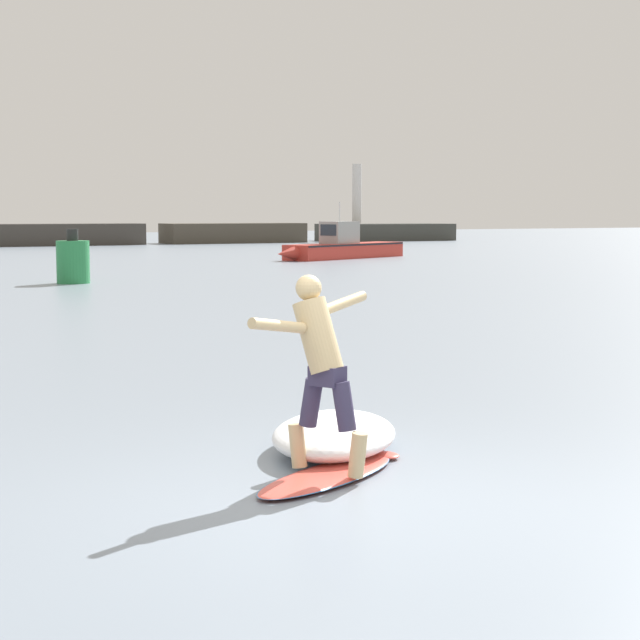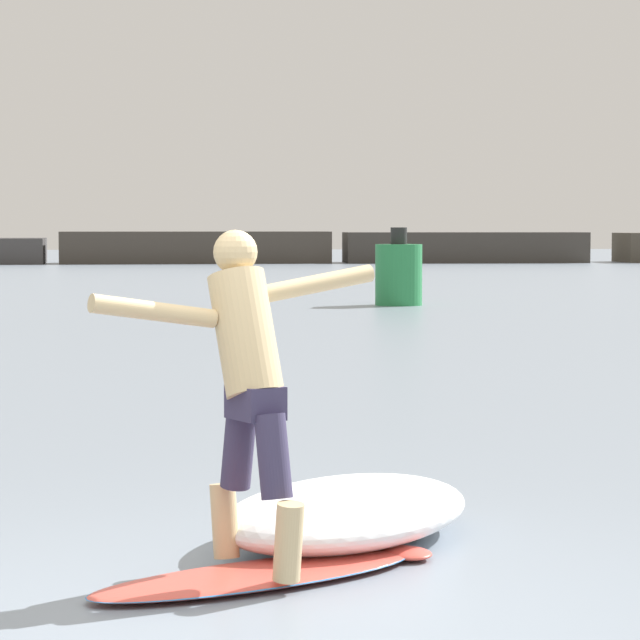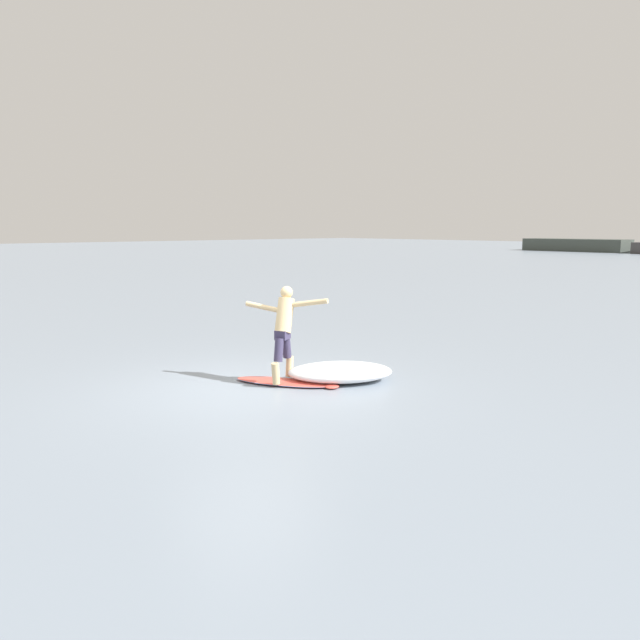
{
  "view_description": "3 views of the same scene",
  "coord_description": "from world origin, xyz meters",
  "views": [
    {
      "loc": [
        -3.91,
        -7.03,
        2.22
      ],
      "look_at": [
        0.72,
        1.87,
        1.19
      ],
      "focal_mm": 60.0,
      "sensor_mm": 36.0,
      "label": 1
    },
    {
      "loc": [
        -0.22,
        -6.55,
        1.72
      ],
      "look_at": [
        0.52,
        1.38,
        1.21
      ],
      "focal_mm": 85.0,
      "sensor_mm": 36.0,
      "label": 2
    },
    {
      "loc": [
        8.42,
        -6.01,
        2.72
      ],
      "look_at": [
        0.02,
        1.62,
        1.01
      ],
      "focal_mm": 35.0,
      "sensor_mm": 36.0,
      "label": 3
    }
  ],
  "objects": [
    {
      "name": "channel_marker_buoy",
      "position": [
        4.49,
        25.54,
        0.68
      ],
      "size": [
        1.01,
        1.01,
        1.67
      ],
      "color": "#288447",
      "rests_on": "ground"
    },
    {
      "name": "surfer",
      "position": [
        0.11,
        0.7,
        1.02
      ],
      "size": [
        1.42,
        0.91,
        1.64
      ],
      "color": "tan",
      "rests_on": "surfboard"
    },
    {
      "name": "wave_foam_at_tail",
      "position": [
        0.68,
        1.5,
        0.16
      ],
      "size": [
        1.99,
        2.16,
        0.33
      ],
      "color": "white",
      "rests_on": "ground"
    },
    {
      "name": "ground_plane",
      "position": [
        0.0,
        0.0,
        0.0
      ],
      "size": [
        200.0,
        200.0,
        0.0
      ],
      "primitive_type": "plane",
      "color": "gray"
    },
    {
      "name": "rock_jetty_breakwater",
      "position": [
        6.15,
        62.0,
        0.68
      ],
      "size": [
        72.24,
        4.94,
        5.65
      ],
      "color": "#3D443D",
      "rests_on": "ground"
    },
    {
      "name": "surfboard",
      "position": [
        0.17,
        0.65,
        0.03
      ],
      "size": [
        1.89,
        1.33,
        0.2
      ],
      "color": "#DD5043",
      "rests_on": "ground"
    }
  ]
}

